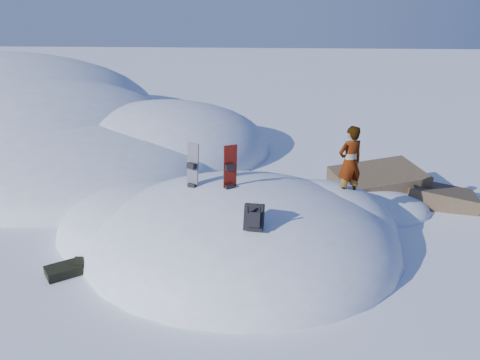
# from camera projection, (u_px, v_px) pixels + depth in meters

# --- Properties ---
(ground) EXTENTS (120.00, 120.00, 0.00)m
(ground) POSITION_uv_depth(u_px,v_px,m) (241.00, 247.00, 10.45)
(ground) COLOR white
(ground) RESTS_ON ground
(snow_mound) EXTENTS (8.00, 6.00, 3.00)m
(snow_mound) POSITION_uv_depth(u_px,v_px,m) (235.00, 242.00, 10.69)
(snow_mound) COLOR white
(snow_mound) RESTS_ON ground
(snow_ridge) EXTENTS (21.50, 18.50, 6.40)m
(snow_ridge) POSITION_uv_depth(u_px,v_px,m) (22.00, 132.00, 20.47)
(snow_ridge) COLOR white
(snow_ridge) RESTS_ON ground
(rock_outcrop) EXTENTS (4.68, 4.41, 1.68)m
(rock_outcrop) POSITION_uv_depth(u_px,v_px,m) (383.00, 200.00, 12.98)
(rock_outcrop) COLOR brown
(rock_outcrop) RESTS_ON ground
(snowboard_red) EXTENTS (0.31, 0.28, 1.53)m
(snowboard_red) POSITION_uv_depth(u_px,v_px,m) (230.00, 179.00, 9.74)
(snowboard_red) COLOR #B21509
(snowboard_red) RESTS_ON snow_mound
(snowboard_dark) EXTENTS (0.34, 0.30, 1.54)m
(snowboard_dark) POSITION_uv_depth(u_px,v_px,m) (192.00, 178.00, 10.00)
(snowboard_dark) COLOR black
(snowboard_dark) RESTS_ON snow_mound
(backpack) EXTENTS (0.38, 0.47, 0.58)m
(backpack) POSITION_uv_depth(u_px,v_px,m) (254.00, 217.00, 8.42)
(backpack) COLOR black
(backpack) RESTS_ON snow_mound
(gear_pile) EXTENTS (0.89, 0.77, 0.23)m
(gear_pile) POSITION_uv_depth(u_px,v_px,m) (67.00, 269.00, 9.34)
(gear_pile) COLOR black
(gear_pile) RESTS_ON ground
(person) EXTENTS (0.73, 0.64, 1.68)m
(person) POSITION_uv_depth(u_px,v_px,m) (350.00, 163.00, 10.39)
(person) COLOR slate
(person) RESTS_ON snow_mound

